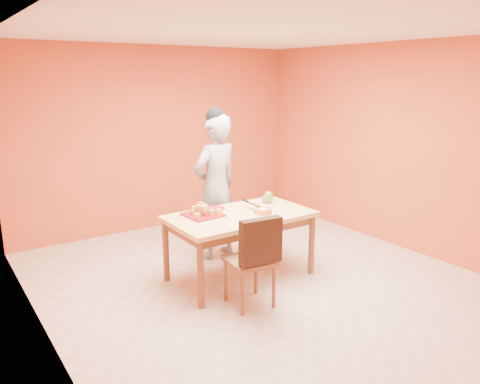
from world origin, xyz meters
TOP-DOWN VIEW (x-y plane):
  - floor at (0.00, 0.00)m, footprint 5.00×5.00m
  - ceiling at (0.00, 0.00)m, footprint 5.00×5.00m
  - wall_back at (0.00, 2.50)m, footprint 4.50×0.00m
  - wall_left at (-2.25, 0.00)m, footprint 0.00×5.00m
  - wall_right at (2.25, 0.00)m, footprint 0.00×5.00m
  - dining_table at (-0.12, 0.20)m, footprint 1.60×0.90m
  - dining_chair at (-0.41, -0.42)m, footprint 0.49×0.56m
  - pastry_pile at (-0.49, 0.37)m, footprint 0.34×0.34m
  - person at (0.01, 0.91)m, footprint 0.73×0.56m
  - pastry_platter at (-0.49, 0.37)m, footprint 0.40×0.40m
  - red_dinner_plate at (-0.25, 0.52)m, footprint 0.30×0.30m
  - white_cake_plate at (0.08, 0.04)m, footprint 0.31×0.31m
  - sponge_cake at (0.08, 0.04)m, footprint 0.25×0.25m
  - cake_server at (0.09, 0.22)m, footprint 0.05×0.24m
  - egg_ornament at (0.42, 0.37)m, footprint 0.13×0.12m
  - magenta_glass at (0.40, 0.42)m, footprint 0.08×0.08m
  - checker_tin at (0.56, 0.55)m, footprint 0.13×0.13m

SIDE VIEW (x-z plane):
  - floor at x=0.00m, z-range 0.00..0.00m
  - dining_chair at x=-0.41m, z-range 0.02..0.98m
  - dining_table at x=-0.12m, z-range 0.29..1.05m
  - white_cake_plate at x=0.08m, z-range 0.76..0.77m
  - red_dinner_plate at x=-0.25m, z-range 0.76..0.77m
  - pastry_platter at x=-0.49m, z-range 0.76..0.78m
  - checker_tin at x=0.56m, z-range 0.76..0.79m
  - sponge_cake at x=0.08m, z-range 0.77..0.82m
  - magenta_glass at x=0.40m, z-range 0.76..0.85m
  - cake_server at x=0.09m, z-range 0.82..0.83m
  - egg_ornament at x=0.42m, z-range 0.76..0.91m
  - pastry_pile at x=-0.49m, z-range 0.78..0.89m
  - person at x=0.01m, z-range 0.00..1.82m
  - wall_back at x=0.00m, z-range -0.90..3.60m
  - wall_left at x=-2.25m, z-range -1.15..3.85m
  - wall_right at x=2.25m, z-range -1.15..3.85m
  - ceiling at x=0.00m, z-range 2.70..2.70m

